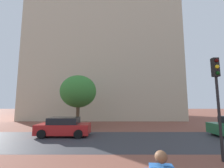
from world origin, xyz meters
The scene contains 6 objects.
ground_plane centered at (0.00, 10.00, 0.00)m, with size 120.00×120.00×0.00m, color brown.
street_asphalt_strip centered at (0.00, 8.33, 0.00)m, with size 120.00×6.09×0.00m, color #38383D.
landmark_building centered at (-0.93, 26.97, 11.60)m, with size 24.95×15.67×33.98m.
car_red centered at (-3.41, 9.67, 0.69)m, with size 4.07×1.98×1.44m.
traffic_light_pole centered at (5.30, 4.34, 3.28)m, with size 0.28×0.34×4.70m.
tree_curb_far centered at (-3.29, 14.02, 3.84)m, with size 3.90×3.90×5.61m.
Camera 1 is at (0.39, -2.79, 2.55)m, focal length 24.69 mm.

